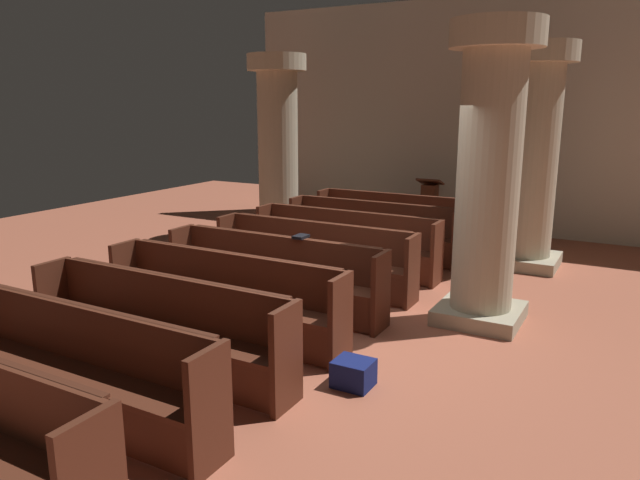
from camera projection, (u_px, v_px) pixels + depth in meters
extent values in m
plane|color=#AD5B42|center=(339.00, 325.00, 6.88)|extent=(19.20, 19.20, 0.00)
cube|color=beige|center=(482.00, 117.00, 11.55)|extent=(10.00, 0.16, 4.50)
cube|color=#562819|center=(394.00, 222.00, 10.68)|extent=(2.83, 0.38, 0.05)
cube|color=#562819|center=(398.00, 207.00, 10.76)|extent=(2.83, 0.04, 0.47)
cube|color=#492215|center=(399.00, 194.00, 10.75)|extent=(2.71, 0.06, 0.02)
cube|color=#4E2416|center=(324.00, 213.00, 11.35)|extent=(0.06, 0.44, 0.91)
cube|color=#4E2416|center=(474.00, 228.00, 9.99)|extent=(0.06, 0.44, 0.91)
cube|color=#522618|center=(390.00, 235.00, 10.58)|extent=(2.83, 0.03, 0.38)
cube|color=#562819|center=(372.00, 233.00, 9.83)|extent=(2.83, 0.38, 0.05)
cube|color=#562819|center=(376.00, 216.00, 9.92)|extent=(2.83, 0.04, 0.47)
cube|color=#492215|center=(377.00, 202.00, 9.91)|extent=(2.71, 0.06, 0.02)
cube|color=#4E2416|center=(297.00, 222.00, 10.51)|extent=(0.06, 0.44, 0.91)
cube|color=#4E2416|center=(457.00, 240.00, 9.14)|extent=(0.06, 0.44, 0.91)
cube|color=#522618|center=(367.00, 247.00, 9.73)|extent=(2.83, 0.03, 0.38)
cube|color=#562819|center=(345.00, 245.00, 8.99)|extent=(2.83, 0.38, 0.05)
cube|color=#562819|center=(350.00, 226.00, 9.07)|extent=(2.83, 0.04, 0.47)
cube|color=#492215|center=(351.00, 211.00, 9.06)|extent=(2.71, 0.06, 0.02)
cube|color=#4E2416|center=(266.00, 233.00, 9.66)|extent=(0.06, 0.44, 0.91)
cube|color=#4E2416|center=(437.00, 254.00, 8.30)|extent=(0.06, 0.44, 0.91)
cube|color=#522618|center=(339.00, 261.00, 8.89)|extent=(2.83, 0.03, 0.38)
cube|color=#562819|center=(313.00, 260.00, 8.14)|extent=(2.83, 0.38, 0.05)
cube|color=#562819|center=(318.00, 239.00, 8.23)|extent=(2.83, 0.04, 0.47)
cube|color=#492215|center=(320.00, 222.00, 8.22)|extent=(2.71, 0.06, 0.02)
cube|color=#4E2416|center=(228.00, 245.00, 8.82)|extent=(0.06, 0.44, 0.91)
cube|color=#4E2416|center=(412.00, 271.00, 7.45)|extent=(0.06, 0.44, 0.91)
cube|color=#522618|center=(306.00, 278.00, 8.04)|extent=(2.83, 0.03, 0.38)
cube|color=#562819|center=(273.00, 278.00, 7.30)|extent=(2.83, 0.38, 0.05)
cube|color=#562819|center=(280.00, 255.00, 7.38)|extent=(2.83, 0.04, 0.47)
cube|color=#492215|center=(282.00, 236.00, 7.37)|extent=(2.71, 0.06, 0.02)
cube|color=#4E2416|center=(183.00, 260.00, 7.97)|extent=(0.06, 0.44, 0.91)
cube|color=#4E2416|center=(381.00, 293.00, 6.61)|extent=(0.06, 0.44, 0.91)
cube|color=#522618|center=(265.00, 298.00, 7.20)|extent=(2.83, 0.03, 0.38)
cube|color=#562819|center=(223.00, 301.00, 6.45)|extent=(2.83, 0.38, 0.05)
cube|color=#562819|center=(231.00, 274.00, 6.54)|extent=(2.83, 0.04, 0.47)
cube|color=#492215|center=(233.00, 254.00, 6.53)|extent=(2.71, 0.06, 0.02)
cube|color=#4E2416|center=(127.00, 279.00, 7.12)|extent=(0.06, 0.44, 0.91)
cube|color=#4E2416|center=(341.00, 321.00, 5.76)|extent=(0.06, 0.44, 0.91)
cube|color=#522618|center=(213.00, 324.00, 6.35)|extent=(2.83, 0.03, 0.38)
cube|color=#562819|center=(157.00, 331.00, 5.61)|extent=(2.83, 0.38, 0.05)
cube|color=#562819|center=(168.00, 300.00, 5.69)|extent=(2.83, 0.04, 0.47)
cube|color=#492215|center=(170.00, 276.00, 5.68)|extent=(2.71, 0.06, 0.02)
cube|color=#4E2416|center=(56.00, 303.00, 6.28)|extent=(0.06, 0.44, 0.91)
cube|color=#4E2416|center=(286.00, 358.00, 4.92)|extent=(0.06, 0.44, 0.91)
cube|color=#522618|center=(145.00, 358.00, 5.51)|extent=(2.83, 0.03, 0.38)
cube|color=#562819|center=(69.00, 372.00, 4.76)|extent=(2.83, 0.38, 0.05)
cube|color=#562819|center=(83.00, 334.00, 4.85)|extent=(2.83, 0.04, 0.47)
cube|color=#492215|center=(85.00, 307.00, 4.83)|extent=(2.71, 0.06, 0.02)
cube|color=#4E2416|center=(210.00, 411.00, 4.07)|extent=(0.06, 0.44, 0.91)
cube|color=#522618|center=(53.00, 405.00, 4.66)|extent=(2.83, 0.03, 0.38)
cube|color=tan|center=(524.00, 260.00, 9.40)|extent=(1.02, 1.02, 0.18)
cylinder|color=#BCB293|center=(532.00, 162.00, 9.05)|extent=(0.76, 0.76, 2.92)
cylinder|color=beige|center=(541.00, 52.00, 8.68)|extent=(1.10, 1.10, 0.30)
cube|color=tan|center=(279.00, 230.00, 11.60)|extent=(1.02, 1.02, 0.18)
cylinder|color=#BCB293|center=(278.00, 150.00, 11.25)|extent=(0.76, 0.76, 2.92)
cylinder|color=beige|center=(277.00, 62.00, 10.89)|extent=(1.10, 1.10, 0.30)
cube|color=tan|center=(479.00, 313.00, 7.02)|extent=(0.95, 0.95, 0.18)
cylinder|color=#BCB293|center=(488.00, 183.00, 6.67)|extent=(0.70, 0.70, 2.92)
cylinder|color=beige|center=(498.00, 33.00, 6.30)|extent=(1.02, 1.02, 0.30)
cube|color=#562B1A|center=(428.00, 230.00, 11.85)|extent=(0.45, 0.45, 0.06)
cube|color=brown|center=(429.00, 208.00, 11.74)|extent=(0.28, 0.28, 0.95)
cube|color=brown|center=(430.00, 182.00, 11.62)|extent=(0.48, 0.35, 0.15)
cube|color=black|center=(301.00, 237.00, 7.23)|extent=(0.14, 0.21, 0.04)
cube|color=navy|center=(353.00, 373.00, 5.39)|extent=(0.35, 0.30, 0.25)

